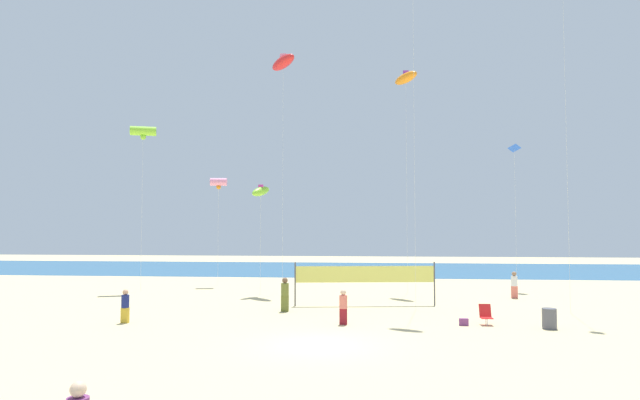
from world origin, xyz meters
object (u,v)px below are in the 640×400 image
object	(u,v)px
beachgoer_navy_shirt	(125,305)
kite_orange_inflatable	(406,78)
beachgoer_coral_shirt	(343,306)
kite_lime_inflatable	(261,191)
folding_beach_chair	(486,314)
volleyball_net	(365,276)
trash_barrel	(549,319)
beach_handbag	(464,322)
kite_lime_tube	(143,132)
kite_red_inflatable	(283,63)
beachgoer_white_shirt	(514,284)
kite_blue_diamond	(514,149)
beachgoer_olive_shirt	(285,293)
kite_pink_tube	(219,183)

from	to	relation	value
beachgoer_navy_shirt	kite_orange_inflatable	world-z (taller)	kite_orange_inflatable
beachgoer_coral_shirt	kite_lime_inflatable	size ratio (longest dim) A/B	0.22
folding_beach_chair	volleyball_net	xyz separation A→B (m)	(-5.38, 5.27, 1.17)
trash_barrel	kite_lime_inflatable	size ratio (longest dim) A/B	0.12
kite_lime_inflatable	beach_handbag	bearing A→B (deg)	-41.22
kite_lime_inflatable	kite_lime_tube	bearing A→B (deg)	170.76
folding_beach_chair	kite_red_inflatable	xyz separation A→B (m)	(-11.04, 11.52, 15.31)
beachgoer_white_shirt	kite_lime_tube	size ratio (longest dim) A/B	0.14
beach_handbag	kite_blue_diamond	bearing A→B (deg)	66.84
beachgoer_coral_shirt	kite_blue_diamond	bearing A→B (deg)	143.43
beach_handbag	kite_lime_tube	size ratio (longest dim) A/B	0.03
kite_blue_diamond	kite_lime_inflatable	distance (m)	18.15
kite_blue_diamond	beachgoer_olive_shirt	bearing A→B (deg)	-142.51
trash_barrel	kite_red_inflatable	distance (m)	23.85
beachgoer_navy_shirt	beachgoer_coral_shirt	world-z (taller)	beachgoer_coral_shirt
beachgoer_olive_shirt	kite_lime_tube	bearing A→B (deg)	153.22
kite_orange_inflatable	kite_red_inflatable	xyz separation A→B (m)	(-8.44, -0.10, 1.30)
beachgoer_navy_shirt	trash_barrel	world-z (taller)	beachgoer_navy_shirt
beachgoer_white_shirt	kite_red_inflatable	world-z (taller)	kite_red_inflatable
folding_beach_chair	kite_lime_tube	distance (m)	25.61
beach_handbag	kite_lime_tube	distance (m)	25.07
volleyball_net	kite_blue_diamond	xyz separation A→B (m)	(10.50, 8.76, 8.26)
volleyball_net	beach_handbag	size ratio (longest dim) A/B	19.93
beachgoer_white_shirt	beach_handbag	world-z (taller)	beachgoer_white_shirt
kite_blue_diamond	beachgoer_navy_shirt	bearing A→B (deg)	-144.66
kite_orange_inflatable	beachgoer_olive_shirt	bearing A→B (deg)	-128.02
kite_pink_tube	volleyball_net	bearing A→B (deg)	-39.88
kite_pink_tube	beachgoer_navy_shirt	bearing A→B (deg)	-89.23
trash_barrel	kite_pink_tube	size ratio (longest dim) A/B	0.11
kite_red_inflatable	trash_barrel	bearing A→B (deg)	-42.17
kite_pink_tube	kite_lime_tube	distance (m)	6.54
beachgoer_olive_shirt	folding_beach_chair	xyz separation A→B (m)	(9.49, -2.82, -0.46)
folding_beach_chair	beach_handbag	bearing A→B (deg)	155.43
beachgoer_olive_shirt	beach_handbag	size ratio (longest dim) A/B	4.46
beachgoer_olive_shirt	kite_pink_tube	bearing A→B (deg)	129.29
beachgoer_coral_shirt	beachgoer_white_shirt	bearing A→B (deg)	135.77
beachgoer_coral_shirt	volleyball_net	world-z (taller)	volleyball_net
beachgoer_olive_shirt	kite_lime_tube	distance (m)	17.04
beachgoer_navy_shirt	beach_handbag	size ratio (longest dim) A/B	3.89
folding_beach_chair	trash_barrel	bearing A→B (deg)	-58.81
beachgoer_coral_shirt	beach_handbag	xyz separation A→B (m)	(5.30, 0.23, -0.68)
beachgoer_navy_shirt	volleyball_net	size ratio (longest dim) A/B	0.20
beachgoer_olive_shirt	volleyball_net	distance (m)	4.83
trash_barrel	beach_handbag	size ratio (longest dim) A/B	2.22
beachgoer_olive_shirt	kite_red_inflatable	world-z (taller)	kite_red_inflatable
kite_pink_tube	beachgoer_olive_shirt	bearing A→B (deg)	-59.34
folding_beach_chair	kite_lime_tube	size ratio (longest dim) A/B	0.08
beachgoer_white_shirt	kite_orange_inflatable	xyz separation A→B (m)	(-6.28, 2.46, 13.61)
beachgoer_white_shirt	trash_barrel	bearing A→B (deg)	-145.78
beachgoer_olive_shirt	kite_lime_inflatable	size ratio (longest dim) A/B	0.24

